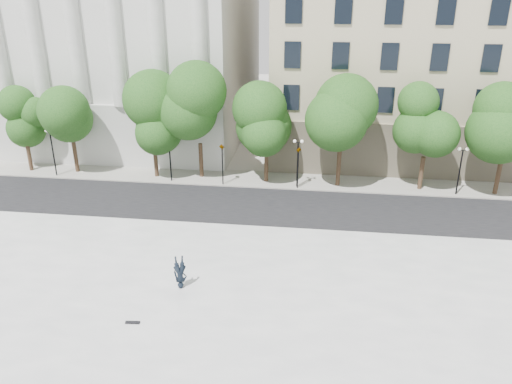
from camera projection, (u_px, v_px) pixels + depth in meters
ground at (165, 367)px, 22.86m from camera, size 160.00×160.00×0.00m
plaza at (182, 323)px, 25.52m from camera, size 44.00×22.00×0.45m
street at (232, 206)px, 39.32m from camera, size 60.00×8.00×0.02m
far_sidewalk at (243, 179)px, 44.79m from camera, size 60.00×4.00×0.12m
building_west at (110, 16)px, 55.15m from camera, size 31.50×27.65×25.60m
building_east at (454, 37)px, 51.82m from camera, size 36.00×26.15×23.00m
traffic_light_west at (222, 144)px, 42.00m from camera, size 1.10×1.83×4.24m
traffic_light_east at (299, 148)px, 41.26m from camera, size 0.62×1.75×4.19m
person_lying at (181, 283)px, 27.99m from camera, size 1.24×2.10×0.54m
skateboard at (133, 322)px, 25.11m from camera, size 0.74×0.26×0.07m
street_trees at (251, 120)px, 42.17m from camera, size 45.16×5.16×8.15m
lamp_posts at (238, 153)px, 42.42m from camera, size 35.96×0.28×4.43m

